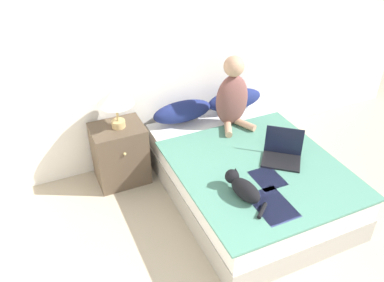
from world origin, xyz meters
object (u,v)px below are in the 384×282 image
Objects in this scene: cat_tabby at (243,187)px; laptop_open at (282,154)px; bed at (247,177)px; pillow_far at (235,100)px; pillow_near at (182,112)px; table_lamp at (115,97)px; person_sitting at (232,96)px; nightstand at (120,154)px.

laptop_open reaches higher than cat_tabby.
pillow_far is (0.31, 0.83, 0.35)m from bed.
pillow_near is 0.78m from table_lamp.
cat_tabby is at bearing -60.30° from table_lamp.
person_sitting is 1.18× the size of nightstand.
bed is at bearing -47.05° from cat_tabby.
cat_tabby is at bearing -114.85° from laptop_open.
table_lamp is at bearing 170.88° from person_sitting.
laptop_open is (0.57, 0.28, -0.03)m from cat_tabby.
person_sitting reaches higher than bed.
laptop_open is at bearing -93.36° from pillow_far.
pillow_near is at bearing 149.38° from person_sitting.
table_lamp is (-1.00, 0.75, 0.70)m from bed.
person_sitting is 1.12m from cat_tabby.
cat_tabby is 1.19× the size of table_lamp.
pillow_near is at bearing 110.37° from bed.
nightstand is at bearing -173.99° from pillow_near.
nightstand is at bearing 20.43° from cat_tabby.
bed is 0.41m from laptop_open.
pillow_far is 0.86× the size of person_sitting.
nightstand is (-1.14, 0.18, -0.48)m from person_sitting.
person_sitting is (-0.18, -0.25, 0.21)m from pillow_far.
nightstand is at bearing -176.77° from pillow_far.
bed is 3.02× the size of pillow_far.
laptop_open is 0.73× the size of nightstand.
pillow_far reaches higher than cat_tabby.
table_lamp is (-1.25, 0.90, 0.41)m from laptop_open.
person_sitting is (0.43, -0.25, 0.21)m from pillow_near.
cat_tabby is at bearing -114.07° from person_sitting.
laptop_open is 1.59m from table_lamp.
laptop_open reaches higher than bed.
person_sitting is 1.14m from table_lamp.
bed is at bearing -36.52° from nightstand.
table_lamp is (0.02, -0.00, 0.63)m from nightstand.
laptop_open is at bearing -35.81° from table_lamp.
pillow_near reaches higher than bed.
laptop_open is at bearing -80.00° from person_sitting.
pillow_near is 0.54m from person_sitting.
cat_tabby is 1.41m from table_lamp.
bed is at bearing -110.39° from pillow_far.
laptop_open reaches higher than nightstand.
person_sitting reaches higher than nightstand.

